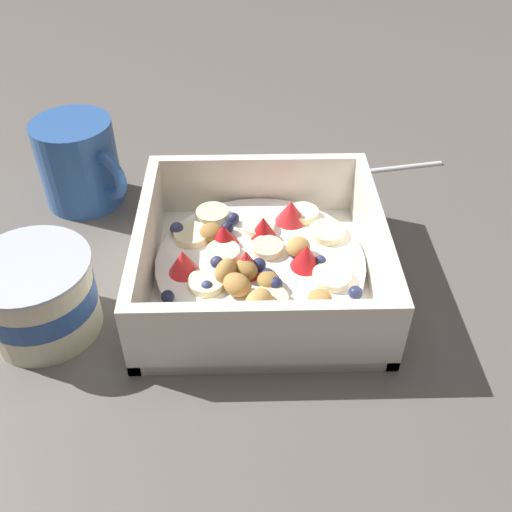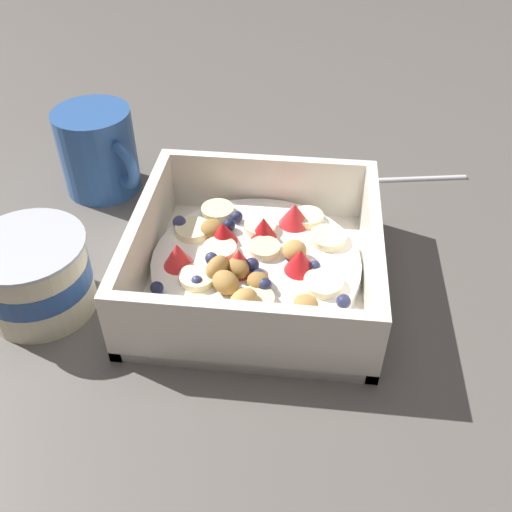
{
  "view_description": "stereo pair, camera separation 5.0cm",
  "coord_description": "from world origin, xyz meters",
  "px_view_note": "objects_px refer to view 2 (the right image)",
  "views": [
    {
      "loc": [
        -0.37,
        -0.0,
        0.36
      ],
      "look_at": [
        0.01,
        -0.01,
        0.03
      ],
      "focal_mm": 40.16,
      "sensor_mm": 36.0,
      "label": 1
    },
    {
      "loc": [
        -0.36,
        -0.05,
        0.36
      ],
      "look_at": [
        0.01,
        -0.01,
        0.03
      ],
      "focal_mm": 40.16,
      "sensor_mm": 36.0,
      "label": 2
    }
  ],
  "objects_px": {
    "fruit_bowl": "(255,263)",
    "coffee_mug": "(99,152)",
    "yogurt_cup": "(35,275)",
    "spoon": "(359,179)"
  },
  "relations": [
    {
      "from": "fruit_bowl",
      "to": "coffee_mug",
      "type": "distance_m",
      "value": 0.22
    },
    {
      "from": "fruit_bowl",
      "to": "yogurt_cup",
      "type": "height_order",
      "value": "same"
    },
    {
      "from": "spoon",
      "to": "yogurt_cup",
      "type": "bearing_deg",
      "value": 129.13
    },
    {
      "from": "fruit_bowl",
      "to": "coffee_mug",
      "type": "height_order",
      "value": "coffee_mug"
    },
    {
      "from": "yogurt_cup",
      "to": "coffee_mug",
      "type": "relative_size",
      "value": 0.97
    },
    {
      "from": "fruit_bowl",
      "to": "yogurt_cup",
      "type": "bearing_deg",
      "value": 105.71
    },
    {
      "from": "spoon",
      "to": "coffee_mug",
      "type": "distance_m",
      "value": 0.28
    },
    {
      "from": "coffee_mug",
      "to": "fruit_bowl",
      "type": "bearing_deg",
      "value": -126.25
    },
    {
      "from": "spoon",
      "to": "coffee_mug",
      "type": "relative_size",
      "value": 1.78
    },
    {
      "from": "yogurt_cup",
      "to": "coffee_mug",
      "type": "xyz_separation_m",
      "value": [
        0.18,
        0.0,
        0.01
      ]
    }
  ]
}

